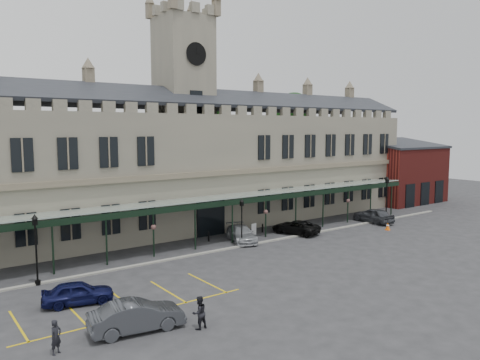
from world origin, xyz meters
TOP-DOWN VIEW (x-y plane):
  - ground at (0.00, 0.00)m, footprint 140.00×140.00m
  - station_building at (0.00, 15.91)m, footprint 60.00×10.36m
  - clock_tower at (0.00, 16.00)m, footprint 5.60×5.60m
  - canopy at (0.00, 7.46)m, footprint 50.00×4.10m
  - brick_annex at (34.00, 12.97)m, footprint 12.40×8.36m
  - kerb at (0.00, 5.50)m, footprint 60.00×0.40m
  - parking_markings at (-14.00, -1.50)m, footprint 16.00×6.00m
  - tree_behind_mid at (8.00, 25.00)m, footprint 6.00×6.00m
  - tree_behind_right at (24.00, 25.00)m, footprint 6.00×6.00m
  - lamp_post_left at (-17.53, 5.41)m, footprint 0.46×0.46m
  - lamp_post_mid at (-0.16, 5.52)m, footprint 0.42×0.42m
  - lamp_post_right at (20.69, 5.49)m, footprint 0.48×0.48m
  - traffic_cone at (16.32, 2.04)m, footprint 0.49×0.49m
  - sign_board at (3.64, 8.62)m, footprint 0.67×0.14m
  - bollard_left at (-1.49, 8.97)m, footprint 0.16×0.16m
  - bollard_right at (5.04, 8.97)m, footprint 0.16×0.16m
  - car_left_a at (-16.40, 0.26)m, footprint 4.45×2.62m
  - car_left_b at (-15.08, -5.40)m, footprint 5.16×2.44m
  - car_taxi at (1.00, 7.14)m, footprint 3.63×5.41m
  - car_van at (7.26, 6.43)m, footprint 3.67×5.42m
  - car_right_a at (18.33, 5.44)m, footprint 2.36×5.04m
  - person_a at (-19.20, -5.51)m, footprint 0.73×0.65m
  - person_b at (-12.30, -7.11)m, footprint 0.93×0.76m

SIDE VIEW (x-z plane):
  - ground at x=0.00m, z-range 0.00..0.00m
  - parking_markings at x=-14.00m, z-range -0.01..0.01m
  - kerb at x=0.00m, z-range 0.00..0.12m
  - traffic_cone at x=16.32m, z-range -0.01..0.77m
  - bollard_right at x=5.04m, z-range 0.00..0.89m
  - bollard_left at x=-1.49m, z-range 0.00..0.91m
  - sign_board at x=3.64m, z-range -0.01..1.13m
  - car_van at x=7.26m, z-range 0.00..1.38m
  - car_left_a at x=-16.40m, z-range 0.00..1.42m
  - car_taxi at x=1.00m, z-range 0.00..1.46m
  - car_left_b at x=-15.08m, z-range 0.00..1.63m
  - car_right_a at x=18.33m, z-range 0.00..1.67m
  - person_a at x=-19.20m, z-range 0.00..1.67m
  - person_b at x=-12.30m, z-range 0.00..1.78m
  - canopy at x=0.00m, z-range 0.25..4.55m
  - lamp_post_mid at x=-0.16m, z-range 0.41..4.80m
  - lamp_post_left at x=-17.53m, z-range 0.45..5.35m
  - lamp_post_right at x=20.69m, z-range 0.47..5.58m
  - brick_annex at x=34.00m, z-range -0.46..8.77m
  - station_building at x=0.00m, z-range -2.18..15.12m
  - tree_behind_mid at x=8.00m, z-range 4.81..20.81m
  - tree_behind_right at x=24.00m, z-range 4.81..20.81m
  - clock_tower at x=0.00m, z-range 0.71..25.51m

